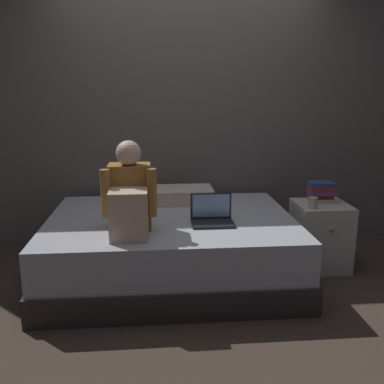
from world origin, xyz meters
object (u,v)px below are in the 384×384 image
Objects in this scene: pillow at (182,195)px; mug at (313,203)px; laptop at (212,216)px; book_stack at (321,192)px; person_sitting at (130,198)px; bed at (171,247)px; nightstand at (320,236)px.

pillow is 1.16m from mug.
laptop is 1.06m from book_stack.
person_sitting is 1.69m from book_stack.
laptop is at bearing -168.82° from mug.
laptop is 1.42× the size of book_stack.
bed is 8.89× the size of book_stack.
laptop reaches higher than nightstand.
mug is (1.47, 0.33, -0.15)m from person_sitting.
laptop reaches higher than pillow.
pillow is at bearing 106.71° from laptop.
laptop is (0.61, 0.16, -0.20)m from person_sitting.
person_sitting is 1.17× the size of pillow.
book_stack reaches higher than nightstand.
person_sitting is (-0.30, -0.35, 0.52)m from bed.
book_stack is at bearing 85.69° from nightstand.
book_stack is (0.99, 0.34, 0.08)m from laptop.
pillow is at bearing 62.30° from person_sitting.
mug is (1.17, -0.02, 0.36)m from bed.
book_stack is at bearing -14.22° from pillow.
bed is 0.69m from person_sitting.
person_sitting is 0.92m from pillow.
person_sitting is 2.91× the size of book_stack.
pillow reaches higher than bed.
bed is 1.37m from book_stack.
laptop is 0.67m from pillow.
book_stack is at bearing 6.52° from bed.
pillow is (-1.18, 0.36, 0.30)m from nightstand.
pillow is at bearing 165.78° from book_stack.
person_sitting is (-1.60, -0.45, 0.49)m from nightstand.
nightstand is 1.03× the size of pillow.
pillow is at bearing 75.51° from bed.
person_sitting is 7.28× the size of mug.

